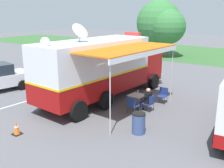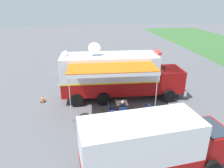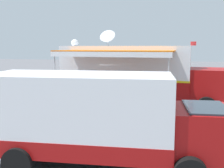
# 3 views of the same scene
# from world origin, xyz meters

# --- Properties ---
(ground_plane) EXTENTS (100.00, 100.00, 0.00)m
(ground_plane) POSITION_xyz_m (0.00, 0.00, 0.00)
(ground_plane) COLOR #5B5B60
(lot_stripe) EXTENTS (0.35, 4.80, 0.01)m
(lot_stripe) POSITION_xyz_m (-3.23, -1.94, 0.00)
(lot_stripe) COLOR silver
(lot_stripe) RESTS_ON ground
(command_truck) EXTENTS (5.12, 9.59, 4.53)m
(command_truck) POSITION_xyz_m (0.07, 0.75, 1.94)
(command_truck) COLOR #9E0F0F
(command_truck) RESTS_ON ground
(folding_table) EXTENTS (0.84, 0.84, 0.73)m
(folding_table) POSITION_xyz_m (2.48, 0.53, 0.67)
(folding_table) COLOR silver
(folding_table) RESTS_ON ground
(water_bottle) EXTENTS (0.07, 0.07, 0.22)m
(water_bottle) POSITION_xyz_m (2.42, 0.70, 0.83)
(water_bottle) COLOR silver
(water_bottle) RESTS_ON folding_table
(folding_chair_at_table) EXTENTS (0.50, 0.50, 0.87)m
(folding_chair_at_table) POSITION_xyz_m (3.28, 0.44, 0.51)
(folding_chair_at_table) COLOR navy
(folding_chair_at_table) RESTS_ON ground
(folding_chair_beside_table) EXTENTS (0.50, 0.50, 0.87)m
(folding_chair_beside_table) POSITION_xyz_m (2.72, -0.32, 0.51)
(folding_chair_beside_table) COLOR navy
(folding_chair_beside_table) RESTS_ON ground
(folding_chair_spare_by_truck) EXTENTS (0.51, 0.51, 0.87)m
(folding_chair_spare_by_truck) POSITION_xyz_m (3.22, 2.11, 0.51)
(folding_chair_spare_by_truck) COLOR navy
(folding_chair_spare_by_truck) RESTS_ON ground
(seated_responder) EXTENTS (0.67, 0.57, 1.25)m
(seated_responder) POSITION_xyz_m (3.09, 0.45, 0.65)
(seated_responder) COLOR black
(seated_responder) RESTS_ON ground
(trash_bin) EXTENTS (0.57, 0.57, 0.91)m
(trash_bin) POSITION_xyz_m (4.09, -2.05, 0.46)
(trash_bin) COLOR #384C7F
(trash_bin) RESTS_ON ground
(traffic_cone) EXTENTS (0.36, 0.36, 0.58)m
(traffic_cone) POSITION_xyz_m (0.02, -5.16, 0.28)
(traffic_cone) COLOR black
(traffic_cone) RESTS_ON ground
(support_truck) EXTENTS (2.89, 6.98, 2.70)m
(support_truck) POSITION_xyz_m (7.96, 0.79, 1.39)
(support_truck) COLOR white
(support_truck) RESTS_ON ground
(car_behind_truck) EXTENTS (2.57, 4.45, 1.76)m
(car_behind_truck) POSITION_xyz_m (-6.52, -2.09, 0.88)
(car_behind_truck) COLOR silver
(car_behind_truck) RESTS_ON ground
(car_far_corner) EXTENTS (4.37, 2.36, 1.76)m
(car_far_corner) POSITION_xyz_m (-4.59, 4.44, 0.88)
(car_far_corner) COLOR navy
(car_far_corner) RESTS_ON ground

